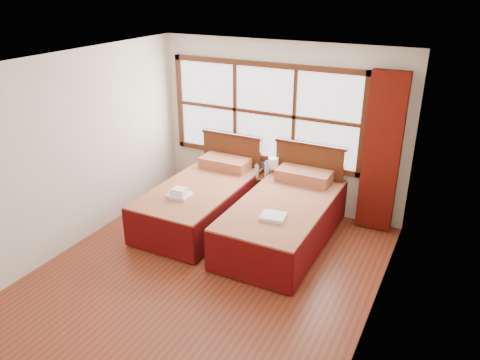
% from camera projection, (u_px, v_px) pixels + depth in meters
% --- Properties ---
extents(floor, '(4.50, 4.50, 0.00)m').
position_uv_depth(floor, '(208.00, 272.00, 5.91)').
color(floor, brown).
rests_on(floor, ground).
extents(ceiling, '(4.50, 4.50, 0.00)m').
position_uv_depth(ceiling, '(201.00, 63.00, 4.88)').
color(ceiling, white).
rests_on(ceiling, wall_back).
extents(wall_back, '(4.00, 0.00, 4.00)m').
position_uv_depth(wall_back, '(280.00, 127.00, 7.24)').
color(wall_back, silver).
rests_on(wall_back, floor).
extents(wall_left, '(0.00, 4.50, 4.50)m').
position_uv_depth(wall_left, '(76.00, 151.00, 6.23)').
color(wall_left, silver).
rests_on(wall_left, floor).
extents(wall_right, '(0.00, 4.50, 4.50)m').
position_uv_depth(wall_right, '(381.00, 214.00, 4.57)').
color(wall_right, silver).
rests_on(wall_right, floor).
extents(window, '(3.16, 0.06, 1.56)m').
position_uv_depth(window, '(264.00, 113.00, 7.23)').
color(window, white).
rests_on(window, wall_back).
extents(curtain, '(0.50, 0.16, 2.30)m').
position_uv_depth(curtain, '(382.00, 154.00, 6.51)').
color(curtain, '#5A1009').
rests_on(curtain, wall_back).
extents(bed_left, '(1.14, 2.21, 1.11)m').
position_uv_depth(bed_left, '(203.00, 199.00, 7.08)').
color(bed_left, '#37180B').
rests_on(bed_left, floor).
extents(bed_right, '(1.18, 2.29, 1.15)m').
position_uv_depth(bed_right, '(285.00, 217.00, 6.52)').
color(bed_right, '#37180B').
rests_on(bed_right, floor).
extents(nightstand, '(0.41, 0.40, 0.54)m').
position_uv_depth(nightstand, '(267.00, 192.00, 7.47)').
color(nightstand, '#4C2310').
rests_on(nightstand, floor).
extents(towels_left, '(0.31, 0.28, 0.13)m').
position_uv_depth(towels_left, '(180.00, 193.00, 6.55)').
color(towels_left, white).
rests_on(towels_left, bed_left).
extents(towels_right, '(0.33, 0.30, 0.05)m').
position_uv_depth(towels_right, '(273.00, 216.00, 5.93)').
color(towels_right, white).
rests_on(towels_right, bed_right).
extents(lamp, '(0.16, 0.16, 0.31)m').
position_uv_depth(lamp, '(273.00, 163.00, 7.29)').
color(lamp, gold).
rests_on(lamp, nightstand).
extents(bottle_near, '(0.06, 0.06, 0.22)m').
position_uv_depth(bottle_near, '(257.00, 171.00, 7.30)').
color(bottle_near, '#A5C0D4').
rests_on(bottle_near, nightstand).
extents(bottle_far, '(0.07, 0.07, 0.27)m').
position_uv_depth(bottle_far, '(267.00, 170.00, 7.29)').
color(bottle_far, '#A5C0D4').
rests_on(bottle_far, nightstand).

